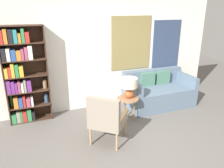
{
  "coord_description": "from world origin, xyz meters",
  "views": [
    {
      "loc": [
        -1.39,
        -2.82,
        2.34
      ],
      "look_at": [
        0.11,
        1.0,
        0.9
      ],
      "focal_mm": 35.0,
      "sensor_mm": 36.0,
      "label": 1
    }
  ],
  "objects": [
    {
      "name": "ground_plane",
      "position": [
        0.0,
        0.0,
        0.0
      ],
      "size": [
        14.0,
        14.0,
        0.0
      ],
      "primitive_type": "plane",
      "color": "#66605B"
    },
    {
      "name": "wall_back",
      "position": [
        0.07,
        2.03,
        1.35
      ],
      "size": [
        6.4,
        0.08,
        2.7
      ],
      "color": "white",
      "rests_on": "ground_plane"
    },
    {
      "name": "armchair",
      "position": [
        -0.24,
        0.4,
        0.52
      ],
      "size": [
        0.84,
        0.85,
        0.93
      ],
      "color": "tan",
      "rests_on": "ground_plane"
    },
    {
      "name": "bookshelf",
      "position": [
        -1.55,
        1.84,
        1.02
      ],
      "size": [
        0.86,
        0.3,
        2.03
      ],
      "color": "#422B1E",
      "rests_on": "ground_plane"
    },
    {
      "name": "table_lamp",
      "position": [
        0.51,
        1.05,
        0.8
      ],
      "size": [
        0.35,
        0.35,
        0.44
      ],
      "color": "#C65128",
      "rests_on": "side_table"
    },
    {
      "name": "side_table",
      "position": [
        0.49,
        1.03,
        0.46
      ],
      "size": [
        0.46,
        0.46,
        0.53
      ],
      "color": "#99704C",
      "rests_on": "ground_plane"
    },
    {
      "name": "couch",
      "position": [
        1.57,
        1.55,
        0.33
      ],
      "size": [
        1.64,
        0.92,
        0.84
      ],
      "color": "slate",
      "rests_on": "ground_plane"
    }
  ]
}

